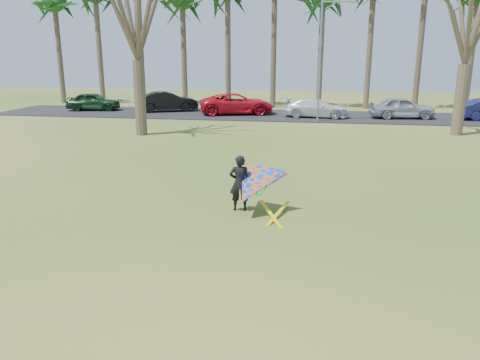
% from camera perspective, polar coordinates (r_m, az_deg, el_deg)
% --- Properties ---
extents(ground, '(100.00, 100.00, 0.00)m').
position_cam_1_polar(ground, '(11.71, -1.66, -7.74)').
color(ground, '#255412').
rests_on(ground, ground).
extents(parking_strip, '(46.00, 7.00, 0.06)m').
position_cam_1_polar(parking_strip, '(35.92, 6.22, 7.82)').
color(parking_strip, black).
rests_on(parking_strip, ground).
extents(palm_0, '(4.84, 4.84, 10.84)m').
position_cam_1_polar(palm_0, '(48.29, -21.71, 19.62)').
color(palm_0, '#4E3C2F').
rests_on(palm_0, ground).
extents(bare_tree_left, '(6.60, 6.60, 9.70)m').
position_cam_1_polar(bare_tree_left, '(27.61, -12.68, 19.71)').
color(bare_tree_left, '#4B3B2D').
rests_on(bare_tree_left, ground).
extents(bare_tree_right, '(6.27, 6.27, 9.21)m').
position_cam_1_polar(bare_tree_right, '(29.70, 26.29, 17.55)').
color(bare_tree_right, '#4B392D').
rests_on(bare_tree_right, ground).
extents(streetlight, '(2.28, 0.18, 8.00)m').
position_cam_1_polar(streetlight, '(32.57, 10.03, 14.77)').
color(streetlight, gray).
rests_on(streetlight, ground).
extents(car_0, '(4.51, 2.48, 1.45)m').
position_cam_1_polar(car_0, '(40.55, -17.44, 9.13)').
color(car_0, '#17391A').
rests_on(car_0, parking_strip).
extents(car_1, '(5.03, 3.51, 1.57)m').
position_cam_1_polar(car_1, '(38.48, -8.85, 9.44)').
color(car_1, black).
rests_on(car_1, parking_strip).
extents(car_2, '(6.14, 3.98, 1.57)m').
position_cam_1_polar(car_2, '(36.26, -0.37, 9.28)').
color(car_2, red).
rests_on(car_2, parking_strip).
extents(car_3, '(4.80, 2.32, 1.35)m').
position_cam_1_polar(car_3, '(34.94, 9.27, 8.67)').
color(car_3, white).
rests_on(car_3, parking_strip).
extents(car_4, '(4.67, 2.30, 1.53)m').
position_cam_1_polar(car_4, '(35.82, 19.16, 8.35)').
color(car_4, '#A1A5AF').
rests_on(car_4, parking_strip).
extents(kite_flyer, '(2.13, 2.39, 2.02)m').
position_cam_1_polar(kite_flyer, '(13.59, 1.47, -0.68)').
color(kite_flyer, black).
rests_on(kite_flyer, ground).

